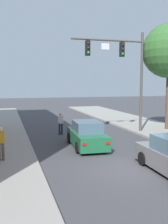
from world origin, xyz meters
TOP-DOWN VIEW (x-y plane):
  - ground_plane at (0.00, 0.00)m, footprint 120.00×120.00m
  - traffic_signal_mast at (3.05, 7.75)m, footprint 5.63×0.38m
  - car_lead_green at (-0.78, 4.49)m, footprint 2.01×4.32m
  - pedestrian_sidewalk_left_walker at (-5.69, 2.51)m, footprint 0.36×0.22m
  - pedestrian_crossing_road at (-1.50, 8.81)m, footprint 0.36×0.22m

SIDE VIEW (x-z plane):
  - ground_plane at x=0.00m, z-range 0.00..0.00m
  - car_lead_green at x=-0.78m, z-range -0.08..1.52m
  - pedestrian_crossing_road at x=-1.50m, z-range 0.09..1.73m
  - pedestrian_sidewalk_left_walker at x=-5.69m, z-range 0.24..1.88m
  - traffic_signal_mast at x=3.05m, z-range 1.55..9.05m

